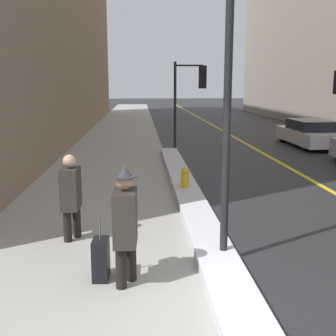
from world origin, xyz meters
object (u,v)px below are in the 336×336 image
Objects in this scene: lamp_post at (229,47)px; traffic_light_near at (192,87)px; rolling_suitcase at (101,259)px; fire_hydrant at (185,181)px; pedestrian_with_shoulder_bag at (125,221)px; pedestrian_in_glasses at (71,193)px; parked_car_white at (310,133)px.

lamp_post reaches higher than traffic_light_near.
traffic_light_near is at bearing 169.15° from rolling_suitcase.
traffic_light_near is 5.18× the size of fire_hydrant.
pedestrian_with_shoulder_bag is 2.05m from pedestrian_in_glasses.
pedestrian_with_shoulder_bag reaches higher than parked_car_white.
traffic_light_near is at bearing 85.69° from lamp_post.
lamp_post is 14.08m from parked_car_white.
fire_hydrant is at bearing -96.40° from traffic_light_near.
lamp_post is 3.64m from pedestrian_in_glasses.
traffic_light_near is (0.82, 10.92, -0.65)m from lamp_post.
traffic_light_near reaches higher than pedestrian_with_shoulder_bag.
rolling_suitcase is 4.94m from fire_hydrant.
lamp_post is at bearing -92.40° from traffic_light_near.
lamp_post is 10.97m from traffic_light_near.
rolling_suitcase is at bearing -110.02° from fire_hydrant.
pedestrian_in_glasses is at bearing -106.83° from traffic_light_near.
pedestrian_with_shoulder_bag reaches higher than fire_hydrant.
rolling_suitcase is (-0.36, 0.17, -0.61)m from pedestrian_with_shoulder_bag.
pedestrian_in_glasses reaches higher than fire_hydrant.
traffic_light_near is 7.23m from fire_hydrant.
pedestrian_with_shoulder_bag reaches higher than rolling_suitcase.
lamp_post is at bearing -87.62° from fire_hydrant.
pedestrian_with_shoulder_bag is 5.03m from fire_hydrant.
parked_car_white is 4.57× the size of rolling_suitcase.
traffic_light_near is 2.15× the size of pedestrian_with_shoulder_bag.
fire_hydrant is (1.69, 4.64, 0.04)m from rolling_suitcase.
lamp_post is 1.27× the size of parked_car_white.
rolling_suitcase is (-1.86, -0.52, -2.96)m from lamp_post.
pedestrian_with_shoulder_bag is 0.39× the size of parked_car_white.
lamp_post is 7.91× the size of fire_hydrant.
pedestrian_with_shoulder_bag is 1.09× the size of pedestrian_in_glasses.
pedestrian_in_glasses is 0.36× the size of parked_car_white.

